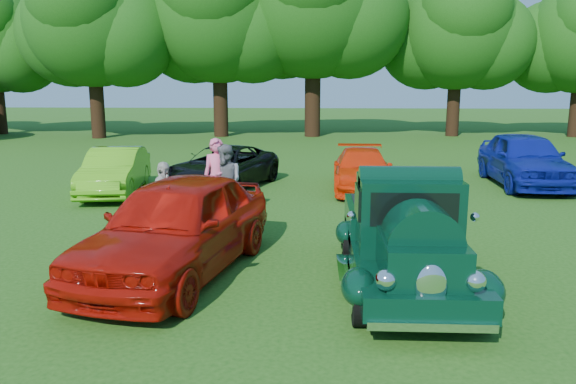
{
  "coord_description": "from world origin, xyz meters",
  "views": [
    {
      "loc": [
        -0.65,
        -9.1,
        3.32
      ],
      "look_at": [
        -1.18,
        2.02,
        1.1
      ],
      "focal_mm": 35.0,
      "sensor_mm": 36.0,
      "label": 1
    }
  ],
  "objects_px": {
    "spectator_pink": "(218,177)",
    "back_car_black": "(223,168)",
    "back_car_lime": "(115,171)",
    "back_car_orange": "(362,170)",
    "red_convertible": "(177,226)",
    "hero_pickup": "(404,238)",
    "spectator_white": "(164,199)",
    "back_car_blue": "(524,159)",
    "spectator_grey": "(226,181)"
  },
  "relations": [
    {
      "from": "red_convertible",
      "to": "spectator_white",
      "type": "relative_size",
      "value": 3.12
    },
    {
      "from": "spectator_pink",
      "to": "back_car_black",
      "type": "bearing_deg",
      "value": 85.49
    },
    {
      "from": "red_convertible",
      "to": "spectator_pink",
      "type": "relative_size",
      "value": 2.6
    },
    {
      "from": "hero_pickup",
      "to": "back_car_black",
      "type": "distance_m",
      "value": 9.35
    },
    {
      "from": "back_car_orange",
      "to": "spectator_grey",
      "type": "distance_m",
      "value": 5.23
    },
    {
      "from": "hero_pickup",
      "to": "red_convertible",
      "type": "height_order",
      "value": "hero_pickup"
    },
    {
      "from": "back_car_blue",
      "to": "spectator_grey",
      "type": "xyz_separation_m",
      "value": [
        -8.85,
        -4.74,
        0.05
      ]
    },
    {
      "from": "red_convertible",
      "to": "back_car_orange",
      "type": "distance_m",
      "value": 8.75
    },
    {
      "from": "back_car_lime",
      "to": "spectator_grey",
      "type": "relative_size",
      "value": 2.28
    },
    {
      "from": "back_car_orange",
      "to": "spectator_white",
      "type": "relative_size",
      "value": 2.65
    },
    {
      "from": "spectator_grey",
      "to": "spectator_white",
      "type": "height_order",
      "value": "spectator_grey"
    },
    {
      "from": "back_car_black",
      "to": "back_car_blue",
      "type": "height_order",
      "value": "back_car_blue"
    },
    {
      "from": "back_car_lime",
      "to": "spectator_white",
      "type": "xyz_separation_m",
      "value": [
        2.66,
        -4.43,
        0.13
      ]
    },
    {
      "from": "back_car_lime",
      "to": "back_car_orange",
      "type": "distance_m",
      "value": 7.44
    },
    {
      "from": "spectator_pink",
      "to": "back_car_lime",
      "type": "bearing_deg",
      "value": 131.77
    },
    {
      "from": "back_car_lime",
      "to": "spectator_pink",
      "type": "relative_size",
      "value": 2.12
    },
    {
      "from": "back_car_orange",
      "to": "spectator_white",
      "type": "bearing_deg",
      "value": -129.19
    },
    {
      "from": "hero_pickup",
      "to": "red_convertible",
      "type": "relative_size",
      "value": 0.93
    },
    {
      "from": "red_convertible",
      "to": "back_car_orange",
      "type": "bearing_deg",
      "value": 76.67
    },
    {
      "from": "back_car_lime",
      "to": "spectator_grey",
      "type": "distance_m",
      "value": 4.67
    },
    {
      "from": "back_car_black",
      "to": "spectator_pink",
      "type": "distance_m",
      "value": 3.64
    },
    {
      "from": "hero_pickup",
      "to": "back_car_orange",
      "type": "relative_size",
      "value": 1.1
    },
    {
      "from": "back_car_lime",
      "to": "back_car_black",
      "type": "distance_m",
      "value": 3.21
    },
    {
      "from": "back_car_black",
      "to": "spectator_grey",
      "type": "relative_size",
      "value": 2.61
    },
    {
      "from": "back_car_orange",
      "to": "back_car_blue",
      "type": "distance_m",
      "value": 5.33
    },
    {
      "from": "back_car_blue",
      "to": "spectator_white",
      "type": "height_order",
      "value": "back_car_blue"
    },
    {
      "from": "red_convertible",
      "to": "spectator_pink",
      "type": "height_order",
      "value": "spectator_pink"
    },
    {
      "from": "hero_pickup",
      "to": "back_car_blue",
      "type": "height_order",
      "value": "hero_pickup"
    },
    {
      "from": "red_convertible",
      "to": "back_car_black",
      "type": "height_order",
      "value": "red_convertible"
    },
    {
      "from": "red_convertible",
      "to": "back_car_black",
      "type": "xyz_separation_m",
      "value": [
        -0.5,
        7.88,
        -0.2
      ]
    },
    {
      "from": "back_car_orange",
      "to": "spectator_pink",
      "type": "relative_size",
      "value": 2.21
    },
    {
      "from": "back_car_black",
      "to": "spectator_white",
      "type": "relative_size",
      "value": 2.91
    },
    {
      "from": "back_car_black",
      "to": "spectator_white",
      "type": "height_order",
      "value": "spectator_white"
    },
    {
      "from": "red_convertible",
      "to": "back_car_lime",
      "type": "height_order",
      "value": "red_convertible"
    },
    {
      "from": "hero_pickup",
      "to": "back_car_black",
      "type": "bearing_deg",
      "value": 117.63
    },
    {
      "from": "hero_pickup",
      "to": "back_car_blue",
      "type": "distance_m",
      "value": 10.62
    },
    {
      "from": "red_convertible",
      "to": "back_car_black",
      "type": "bearing_deg",
      "value": 106.27
    },
    {
      "from": "red_convertible",
      "to": "spectator_grey",
      "type": "height_order",
      "value": "spectator_grey"
    },
    {
      "from": "back_car_lime",
      "to": "spectator_white",
      "type": "bearing_deg",
      "value": -66.39
    },
    {
      "from": "back_car_black",
      "to": "red_convertible",
      "type": "bearing_deg",
      "value": -68.6
    },
    {
      "from": "red_convertible",
      "to": "back_car_blue",
      "type": "bearing_deg",
      "value": 56.91
    },
    {
      "from": "back_car_blue",
      "to": "back_car_black",
      "type": "bearing_deg",
      "value": -172.39
    },
    {
      "from": "back_car_lime",
      "to": "back_car_black",
      "type": "xyz_separation_m",
      "value": [
        3.04,
        1.02,
        -0.02
      ]
    },
    {
      "from": "hero_pickup",
      "to": "back_car_black",
      "type": "height_order",
      "value": "hero_pickup"
    },
    {
      "from": "back_car_black",
      "to": "spectator_grey",
      "type": "height_order",
      "value": "spectator_grey"
    },
    {
      "from": "red_convertible",
      "to": "back_car_blue",
      "type": "distance_m",
      "value": 12.66
    },
    {
      "from": "hero_pickup",
      "to": "spectator_white",
      "type": "relative_size",
      "value": 2.91
    },
    {
      "from": "red_convertible",
      "to": "spectator_white",
      "type": "distance_m",
      "value": 2.59
    },
    {
      "from": "red_convertible",
      "to": "spectator_pink",
      "type": "bearing_deg",
      "value": 103.02
    },
    {
      "from": "hero_pickup",
      "to": "spectator_grey",
      "type": "relative_size",
      "value": 2.61
    }
  ]
}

